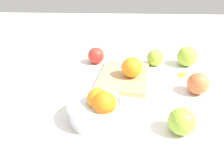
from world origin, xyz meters
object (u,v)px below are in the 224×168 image
(apple_back_right, at_px, (96,56))
(apple_front_right, at_px, (155,58))
(apple_front_right_2, at_px, (187,56))
(cutting_board, at_px, (124,77))
(knife, at_px, (124,66))
(orange_on_board, at_px, (132,67))
(apple_front_center, at_px, (198,84))
(apple_front_left, at_px, (182,121))
(bowl, at_px, (97,108))

(apple_back_right, bearing_deg, apple_front_right, -92.65)
(apple_back_right, relative_size, apple_front_right_2, 0.84)
(cutting_board, distance_m, knife, 0.07)
(cutting_board, relative_size, orange_on_board, 3.35)
(cutting_board, relative_size, apple_front_center, 3.45)
(apple_front_right, bearing_deg, apple_front_left, -177.62)
(apple_front_right, distance_m, apple_front_center, 0.25)
(cutting_board, relative_size, apple_back_right, 3.60)
(knife, bearing_deg, apple_front_left, -158.20)
(orange_on_board, distance_m, knife, 0.10)
(knife, bearing_deg, cutting_board, 179.89)
(cutting_board, height_order, apple_front_center, apple_front_center)
(orange_on_board, xyz_separation_m, apple_front_right_2, (0.15, -0.23, -0.01))
(orange_on_board, bearing_deg, apple_back_right, 43.04)
(knife, distance_m, apple_front_left, 0.40)
(orange_on_board, relative_size, apple_front_right_2, 0.90)
(apple_front_right, xyz_separation_m, apple_front_left, (-0.43, -0.02, 0.00))
(apple_back_right, height_order, apple_front_left, apple_front_left)
(cutting_board, relative_size, apple_front_right, 3.63)
(apple_front_right, height_order, apple_front_center, apple_front_center)
(apple_back_right, bearing_deg, apple_front_left, -148.80)
(apple_front_right_2, bearing_deg, knife, 103.17)
(apple_front_center, bearing_deg, apple_back_right, 57.08)
(orange_on_board, height_order, knife, orange_on_board)
(cutting_board, height_order, apple_back_right, apple_back_right)
(bowl, height_order, apple_front_center, bowl)
(cutting_board, height_order, orange_on_board, orange_on_board)
(apple_front_right, xyz_separation_m, apple_front_right_2, (0.00, -0.13, 0.01))
(orange_on_board, distance_m, apple_front_left, 0.31)
(cutting_board, bearing_deg, apple_front_center, -110.76)
(apple_back_right, distance_m, apple_front_center, 0.43)
(apple_front_right, bearing_deg, bowl, 152.24)
(bowl, height_order, knife, bowl)
(apple_front_right, bearing_deg, cutting_board, 135.13)
(apple_front_right, relative_size, apple_front_center, 0.95)
(bowl, xyz_separation_m, knife, (0.33, -0.07, -0.02))
(bowl, bearing_deg, apple_back_right, 6.59)
(apple_front_right, relative_size, apple_front_right_2, 0.83)
(cutting_board, bearing_deg, apple_front_right_2, -62.99)
(apple_front_center, bearing_deg, apple_front_right_2, -4.15)
(bowl, distance_m, apple_front_center, 0.36)
(apple_front_center, bearing_deg, apple_front_right, 27.14)
(orange_on_board, bearing_deg, cutting_board, 62.64)
(apple_front_right, distance_m, apple_front_left, 0.43)
(orange_on_board, xyz_separation_m, apple_front_center, (-0.08, -0.22, -0.02))
(orange_on_board, height_order, apple_front_center, orange_on_board)
(apple_front_right, relative_size, apple_back_right, 0.99)
(apple_front_right_2, bearing_deg, apple_front_center, 175.85)
(knife, relative_size, apple_front_left, 2.15)
(apple_back_right, bearing_deg, bowl, -173.41)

